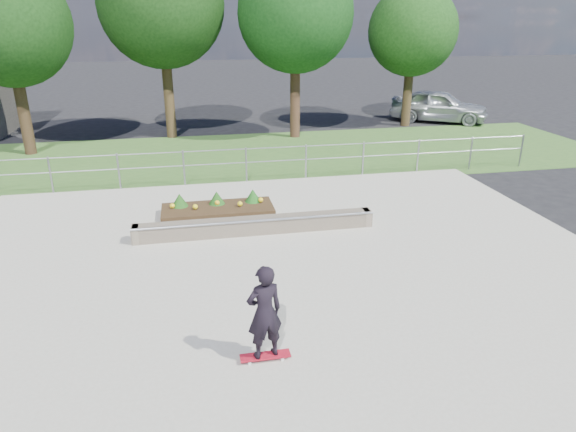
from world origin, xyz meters
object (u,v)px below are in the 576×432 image
(grind_ledge, at_px, (256,225))
(planter_bed, at_px, (218,208))
(skateboarder, at_px, (264,313))
(parked_car, at_px, (439,106))

(grind_ledge, xyz_separation_m, planter_bed, (-0.85, 1.45, -0.02))
(planter_bed, height_order, skateboarder, skateboarder)
(planter_bed, relative_size, parked_car, 0.62)
(grind_ledge, relative_size, planter_bed, 2.00)
(skateboarder, bearing_deg, grind_ledge, 83.78)
(planter_bed, bearing_deg, grind_ledge, -59.71)
(grind_ledge, bearing_deg, planter_bed, 120.29)
(skateboarder, bearing_deg, planter_bed, 92.57)
(planter_bed, xyz_separation_m, skateboarder, (0.29, -6.55, 0.67))
(grind_ledge, distance_m, skateboarder, 5.17)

